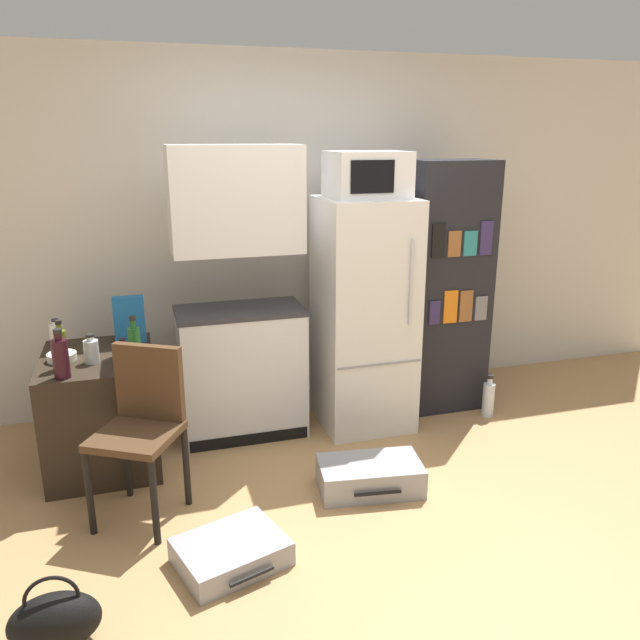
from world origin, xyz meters
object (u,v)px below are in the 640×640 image
at_px(bottle_green_tall, 135,347).
at_px(cereal_box, 129,320).
at_px(bookshelf, 446,288).
at_px(side_table, 102,410).
at_px(bottle_milk_white, 57,335).
at_px(chair, 143,416).
at_px(handbag, 55,621).
at_px(bottle_olive_oil, 61,348).
at_px(bowl, 62,357).
at_px(bottle_clear_short, 91,351).
at_px(bottle_wine_dark, 61,357).
at_px(bottle_ketchup_red, 123,352).
at_px(suitcase_large_flat, 370,476).
at_px(kitchen_hutch, 240,308).
at_px(microwave, 367,175).
at_px(suitcase_small_flat, 231,552).
at_px(refrigerator, 364,315).
at_px(water_bottle_front, 488,399).

height_order(bottle_green_tall, cereal_box, bottle_green_tall).
bearing_deg(bookshelf, side_table, -175.29).
bearing_deg(bottle_green_tall, bottle_milk_white, 130.30).
bearing_deg(chair, handbag, -83.76).
height_order(bottle_olive_oil, bowl, bottle_olive_oil).
height_order(bottle_clear_short, handbag, bottle_clear_short).
bearing_deg(bottle_wine_dark, bottle_ketchup_red, 27.94).
xyz_separation_m(chair, handbag, (-0.39, -0.89, -0.44)).
bearing_deg(bottle_milk_white, cereal_box, -6.56).
relative_size(bottle_wine_dark, bowl, 1.66).
bearing_deg(suitcase_large_flat, bottle_olive_oil, 166.94).
distance_m(kitchen_hutch, microwave, 1.20).
height_order(microwave, bottle_clear_short, microwave).
bearing_deg(bowl, suitcase_large_flat, -24.46).
relative_size(microwave, bottle_wine_dark, 1.75).
xyz_separation_m(kitchen_hutch, bottle_ketchup_red, (-0.74, -0.31, -0.13)).
xyz_separation_m(bottle_olive_oil, handbag, (0.02, -1.36, -0.70)).
xyz_separation_m(bottle_ketchup_red, bowl, (-0.35, 0.12, -0.04)).
relative_size(side_table, cereal_box, 2.60).
bearing_deg(bookshelf, suitcase_small_flat, -142.39).
xyz_separation_m(microwave, bottle_wine_dark, (-1.91, -0.40, -0.91)).
xyz_separation_m(bowl, cereal_box, (0.39, 0.24, 0.13)).
height_order(bottle_milk_white, bottle_ketchup_red, bottle_milk_white).
bearing_deg(bottle_olive_oil, bottle_wine_dark, -86.40).
distance_m(bookshelf, bottle_ketchup_red, 2.29).
bearing_deg(kitchen_hutch, suitcase_small_flat, -102.45).
bearing_deg(refrigerator, handbag, -139.88).
bearing_deg(bookshelf, kitchen_hutch, -178.86).
xyz_separation_m(bookshelf, cereal_box, (-2.22, 0.02, -0.05)).
distance_m(bottle_olive_oil, water_bottle_front, 2.91).
distance_m(bowl, suitcase_large_flat, 1.94).
relative_size(bottle_ketchup_red, suitcase_small_flat, 0.24).
xyz_separation_m(kitchen_hutch, handbag, (-1.06, -1.68, -0.77)).
relative_size(bowl, handbag, 0.47).
height_order(side_table, microwave, microwave).
distance_m(bottle_olive_oil, cereal_box, 0.53).
xyz_separation_m(side_table, bottle_milk_white, (-0.24, 0.27, 0.43)).
bearing_deg(bottle_olive_oil, water_bottle_front, 1.09).
bearing_deg(bottle_milk_white, refrigerator, -5.17).
distance_m(bookshelf, water_bottle_front, 0.87).
relative_size(bowl, suitcase_small_flat, 0.29).
bearing_deg(bottle_clear_short, side_table, 82.07).
xyz_separation_m(kitchen_hutch, bottle_olive_oil, (-1.07, -0.32, -0.07)).
xyz_separation_m(suitcase_large_flat, water_bottle_front, (1.19, 0.68, 0.05)).
bearing_deg(suitcase_large_flat, bottle_clear_short, 163.58).
distance_m(microwave, bottle_green_tall, 1.80).
bearing_deg(bottle_clear_short, bottle_olive_oil, -164.22).
height_order(side_table, bottle_clear_short, bottle_clear_short).
bearing_deg(suitcase_large_flat, water_bottle_front, 37.74).
bearing_deg(microwave, handbag, -139.90).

